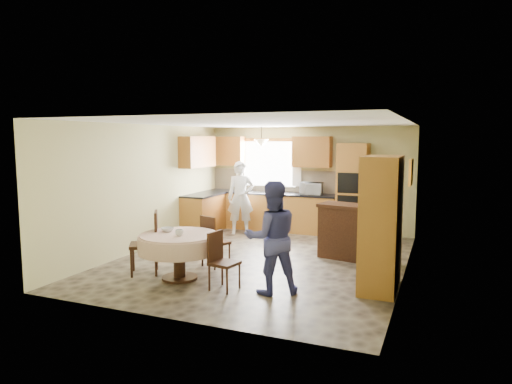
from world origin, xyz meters
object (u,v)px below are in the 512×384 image
object	(u,v)px
chair_left	(149,239)
oven_tower	(353,190)
sideboard	(355,234)
person_dining	(272,238)
dining_table	(179,244)
chair_back	(212,239)
person_sink	(241,198)
cupboard	(381,223)
chair_right	(221,258)

from	to	relation	value
chair_left	oven_tower	bearing A→B (deg)	115.70
sideboard	person_dining	bearing A→B (deg)	-96.36
dining_table	chair_back	distance (m)	0.82
person_sink	person_dining	distance (m)	4.17
person_dining	dining_table	bearing A→B (deg)	-34.87
cupboard	person_sink	world-z (taller)	cupboard
sideboard	chair_left	xyz separation A→B (m)	(-2.97, -2.17, 0.10)
oven_tower	cupboard	xyz separation A→B (m)	(1.07, -3.53, -0.07)
dining_table	chair_left	size ratio (longest dim) A/B	1.24
sideboard	person_dining	size ratio (longest dim) A/B	0.82
chair_right	cupboard	bearing A→B (deg)	-58.05
chair_left	person_dining	xyz separation A→B (m)	(2.20, -0.13, 0.24)
chair_left	chair_back	size ratio (longest dim) A/B	1.15
chair_right	person_dining	bearing A→B (deg)	-71.27
chair_back	sideboard	bearing A→B (deg)	-124.45
chair_right	chair_left	bearing A→B (deg)	89.62
oven_tower	cupboard	bearing A→B (deg)	-73.13
cupboard	chair_left	size ratio (longest dim) A/B	1.91
sideboard	dining_table	bearing A→B (deg)	-124.18
person_dining	cupboard	bearing A→B (deg)	175.79
sideboard	oven_tower	bearing A→B (deg)	114.03
sideboard	cupboard	xyz separation A→B (m)	(0.65, -1.54, 0.51)
person_sink	person_dining	world-z (taller)	person_sink
oven_tower	dining_table	bearing A→B (deg)	-114.48
cupboard	person_sink	xyz separation A→B (m)	(-3.53, 2.82, -0.14)
dining_table	person_dining	world-z (taller)	person_dining
chair_back	person_dining	bearing A→B (deg)	170.74
dining_table	person_sink	bearing A→B (deg)	98.53
cupboard	chair_left	world-z (taller)	cupboard
chair_left	chair_back	bearing A→B (deg)	99.99
sideboard	chair_right	bearing A→B (deg)	-110.13
chair_left	person_sink	world-z (taller)	person_sink
cupboard	dining_table	size ratio (longest dim) A/B	1.54
sideboard	person_sink	xyz separation A→B (m)	(-2.88, 1.29, 0.37)
cupboard	dining_table	bearing A→B (deg)	-166.61
oven_tower	sideboard	distance (m)	2.12
sideboard	cupboard	bearing A→B (deg)	-54.98
dining_table	chair_left	distance (m)	0.63
sideboard	chair_left	bearing A→B (deg)	-131.72
oven_tower	person_sink	size ratio (longest dim) A/B	1.25
person_sink	chair_back	bearing A→B (deg)	-98.59
dining_table	person_dining	distance (m)	1.60
cupboard	chair_back	world-z (taller)	cupboard
cupboard	chair_back	size ratio (longest dim) A/B	2.19
dining_table	chair_back	xyz separation A→B (m)	(0.17, 0.80, -0.07)
chair_back	chair_right	distance (m)	1.18
person_dining	chair_back	bearing A→B (deg)	-64.12
cupboard	chair_back	distance (m)	2.88
oven_tower	sideboard	size ratio (longest dim) A/B	1.59
oven_tower	person_dining	distance (m)	4.32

